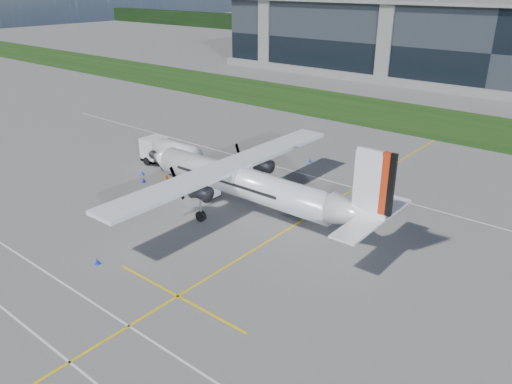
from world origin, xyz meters
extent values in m
plane|color=#5C5957|center=(0.00, 40.00, 0.00)|extent=(400.00, 400.00, 0.00)
cube|color=#163A0F|center=(0.00, 48.00, 0.02)|extent=(400.00, 18.00, 0.04)
cube|color=black|center=(0.00, 80.00, 7.50)|extent=(120.00, 20.00, 15.00)
cube|color=yellow|center=(3.00, 10.00, 0.01)|extent=(0.20, 70.00, 0.01)
cube|color=white|center=(0.00, -14.00, 0.01)|extent=(90.00, 0.15, 0.01)
imported|color=#F25907|center=(-11.35, 5.79, 0.89)|extent=(0.81, 0.89, 1.78)
cone|color=#0C28DB|center=(-16.56, 6.84, 0.25)|extent=(0.36, 0.36, 0.50)
cone|color=#0C28DB|center=(-14.79, 5.56, 0.25)|extent=(0.36, 0.36, 0.50)
cone|color=#0C28DB|center=(-4.64, -6.97, 0.25)|extent=(0.36, 0.36, 0.50)
cone|color=#0C28DB|center=(-4.84, 21.63, 0.25)|extent=(0.36, 0.36, 0.50)
camera|label=1|loc=(24.55, -24.14, 19.39)|focal=35.00mm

